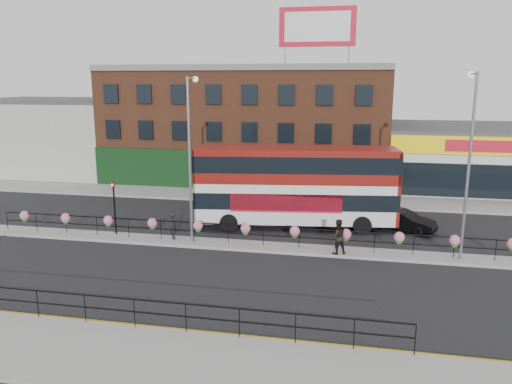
% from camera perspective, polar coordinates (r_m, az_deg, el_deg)
% --- Properties ---
extents(ground, '(120.00, 120.00, 0.00)m').
position_cam_1_polar(ground, '(28.07, -1.20, -6.31)').
color(ground, black).
rests_on(ground, ground).
extents(south_pavement, '(60.00, 4.00, 0.15)m').
position_cam_1_polar(south_pavement, '(17.57, -10.09, -18.55)').
color(south_pavement, gray).
rests_on(south_pavement, ground).
extents(north_pavement, '(60.00, 4.00, 0.15)m').
position_cam_1_polar(north_pavement, '(39.41, 2.55, -0.63)').
color(north_pavement, gray).
rests_on(north_pavement, ground).
extents(median, '(60.00, 1.60, 0.15)m').
position_cam_1_polar(median, '(28.05, -1.20, -6.16)').
color(median, gray).
rests_on(median, ground).
extents(yellow_line_inner, '(60.00, 0.10, 0.01)m').
position_cam_1_polar(yellow_line_inner, '(19.47, -7.56, -15.37)').
color(yellow_line_inner, gold).
rests_on(yellow_line_inner, ground).
extents(yellow_line_outer, '(60.00, 0.10, 0.01)m').
position_cam_1_polar(yellow_line_outer, '(19.32, -7.74, -15.61)').
color(yellow_line_outer, gold).
rests_on(yellow_line_outer, ground).
extents(brick_building, '(25.00, 12.21, 10.30)m').
position_cam_1_polar(brick_building, '(47.07, -0.77, 7.79)').
color(brick_building, brown).
rests_on(brick_building, ground).
extents(supermarket, '(15.00, 12.25, 5.30)m').
position_cam_1_polar(supermarket, '(47.41, 23.66, 3.74)').
color(supermarket, silver).
rests_on(supermarket, ground).
extents(warehouse_west, '(15.50, 12.00, 7.30)m').
position_cam_1_polar(warehouse_west, '(55.12, -21.94, 6.05)').
color(warehouse_west, '#A1A19D').
rests_on(warehouse_west, ground).
extents(billboard, '(6.00, 0.29, 4.40)m').
position_cam_1_polar(billboard, '(41.24, 7.02, 18.22)').
color(billboard, '#B51124').
rests_on(billboard, brick_building).
extents(median_railing, '(30.04, 0.56, 1.23)m').
position_cam_1_polar(median_railing, '(27.75, -1.21, -4.26)').
color(median_railing, black).
rests_on(median_railing, median).
extents(south_railing, '(20.04, 0.05, 1.12)m').
position_cam_1_polar(south_railing, '(19.41, -13.77, -12.59)').
color(south_railing, black).
rests_on(south_railing, south_pavement).
extents(double_decker_bus, '(12.76, 4.53, 5.06)m').
position_cam_1_polar(double_decker_bus, '(31.26, 4.61, 1.52)').
color(double_decker_bus, silver).
rests_on(double_decker_bus, ground).
extents(car, '(4.31, 5.03, 1.32)m').
position_cam_1_polar(car, '(32.11, 16.37, -3.15)').
color(car, black).
rests_on(car, ground).
extents(pedestrian_a, '(0.71, 0.60, 1.52)m').
position_cam_1_polar(pedestrian_a, '(29.19, -9.41, -3.85)').
color(pedestrian_a, black).
rests_on(pedestrian_a, median).
extents(pedestrian_b, '(1.42, 1.36, 1.89)m').
position_cam_1_polar(pedestrian_b, '(26.65, 9.31, -5.05)').
color(pedestrian_b, black).
rests_on(pedestrian_b, median).
extents(lamp_column_west, '(0.33, 1.61, 9.19)m').
position_cam_1_polar(lamp_column_west, '(27.81, -7.48, 5.26)').
color(lamp_column_west, slate).
rests_on(lamp_column_west, median).
extents(lamp_column_east, '(0.34, 1.65, 9.40)m').
position_cam_1_polar(lamp_column_east, '(26.87, 23.18, 4.37)').
color(lamp_column_east, slate).
rests_on(lamp_column_east, median).
extents(traffic_light_median, '(0.15, 0.28, 3.65)m').
position_cam_1_polar(traffic_light_median, '(30.42, -15.94, -0.47)').
color(traffic_light_median, black).
rests_on(traffic_light_median, median).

